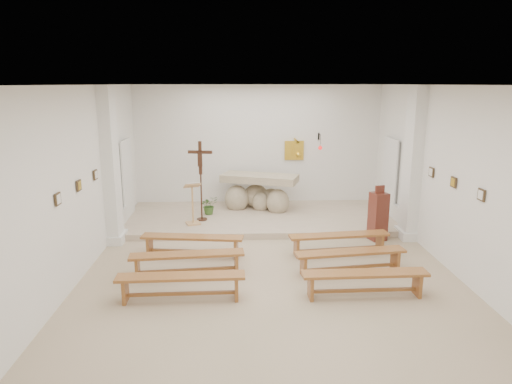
{
  "coord_description": "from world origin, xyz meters",
  "views": [
    {
      "loc": [
        -0.58,
        -8.0,
        3.52
      ],
      "look_at": [
        -0.19,
        1.6,
        1.23
      ],
      "focal_mm": 32.0,
      "sensor_mm": 36.0,
      "label": 1
    }
  ],
  "objects_px": {
    "crucifix_stand": "(201,175)",
    "donation_pedestal": "(378,216)",
    "lectern": "(193,203)",
    "altar": "(259,194)",
    "bench_right_second": "(350,256)",
    "bench_left_front": "(192,241)",
    "bench_right_front": "(339,239)",
    "bench_left_second": "(187,259)",
    "bench_left_third": "(181,281)",
    "bench_right_third": "(365,278)"
  },
  "relations": [
    {
      "from": "altar",
      "to": "crucifix_stand",
      "type": "bearing_deg",
      "value": -126.88
    },
    {
      "from": "altar",
      "to": "bench_right_front",
      "type": "bearing_deg",
      "value": -44.69
    },
    {
      "from": "altar",
      "to": "crucifix_stand",
      "type": "xyz_separation_m",
      "value": [
        -1.49,
        -1.01,
        0.75
      ]
    },
    {
      "from": "donation_pedestal",
      "to": "bench_left_front",
      "type": "bearing_deg",
      "value": 175.51
    },
    {
      "from": "donation_pedestal",
      "to": "bench_left_third",
      "type": "height_order",
      "value": "donation_pedestal"
    },
    {
      "from": "bench_right_second",
      "to": "crucifix_stand",
      "type": "bearing_deg",
      "value": 126.93
    },
    {
      "from": "donation_pedestal",
      "to": "bench_right_second",
      "type": "bearing_deg",
      "value": -136.63
    },
    {
      "from": "bench_left_front",
      "to": "bench_left_second",
      "type": "bearing_deg",
      "value": -82.94
    },
    {
      "from": "crucifix_stand",
      "to": "donation_pedestal",
      "type": "height_order",
      "value": "crucifix_stand"
    },
    {
      "from": "crucifix_stand",
      "to": "donation_pedestal",
      "type": "xyz_separation_m",
      "value": [
        4.13,
        -1.24,
        -0.74
      ]
    },
    {
      "from": "altar",
      "to": "bench_left_third",
      "type": "bearing_deg",
      "value": -87.57
    },
    {
      "from": "donation_pedestal",
      "to": "bench_right_third",
      "type": "xyz_separation_m",
      "value": [
        -1.09,
        -2.87,
        -0.23
      ]
    },
    {
      "from": "crucifix_stand",
      "to": "bench_left_third",
      "type": "height_order",
      "value": "crucifix_stand"
    },
    {
      "from": "bench_right_third",
      "to": "donation_pedestal",
      "type": "bearing_deg",
      "value": 68.12
    },
    {
      "from": "altar",
      "to": "lectern",
      "type": "bearing_deg",
      "value": -122.02
    },
    {
      "from": "bench_right_third",
      "to": "bench_right_front",
      "type": "bearing_deg",
      "value": 88.92
    },
    {
      "from": "bench_right_front",
      "to": "bench_left_third",
      "type": "height_order",
      "value": "same"
    },
    {
      "from": "donation_pedestal",
      "to": "bench_right_front",
      "type": "xyz_separation_m",
      "value": [
        -1.09,
        -0.89,
        -0.23
      ]
    },
    {
      "from": "altar",
      "to": "bench_right_third",
      "type": "bearing_deg",
      "value": -54.15
    },
    {
      "from": "crucifix_stand",
      "to": "bench_right_front",
      "type": "bearing_deg",
      "value": -25.73
    },
    {
      "from": "lectern",
      "to": "bench_left_second",
      "type": "bearing_deg",
      "value": -105.47
    },
    {
      "from": "crucifix_stand",
      "to": "bench_left_front",
      "type": "distance_m",
      "value": 2.34
    },
    {
      "from": "lectern",
      "to": "altar",
      "type": "bearing_deg",
      "value": 20.41
    },
    {
      "from": "lectern",
      "to": "bench_left_second",
      "type": "relative_size",
      "value": 0.5
    },
    {
      "from": "lectern",
      "to": "crucifix_stand",
      "type": "xyz_separation_m",
      "value": [
        0.19,
        0.35,
        0.63
      ]
    },
    {
      "from": "donation_pedestal",
      "to": "bench_right_second",
      "type": "relative_size",
      "value": 0.6
    },
    {
      "from": "bench_left_front",
      "to": "bench_right_second",
      "type": "xyz_separation_m",
      "value": [
        3.07,
        -0.99,
        0.0
      ]
    },
    {
      "from": "bench_left_front",
      "to": "bench_left_second",
      "type": "relative_size",
      "value": 1.0
    },
    {
      "from": "lectern",
      "to": "donation_pedestal",
      "type": "relative_size",
      "value": 0.84
    },
    {
      "from": "bench_right_front",
      "to": "bench_left_second",
      "type": "distance_m",
      "value": 3.23
    },
    {
      "from": "bench_right_front",
      "to": "bench_left_second",
      "type": "height_order",
      "value": "same"
    },
    {
      "from": "bench_left_front",
      "to": "bench_right_front",
      "type": "relative_size",
      "value": 1.0
    },
    {
      "from": "lectern",
      "to": "bench_left_front",
      "type": "height_order",
      "value": "lectern"
    },
    {
      "from": "bench_left_third",
      "to": "bench_left_second",
      "type": "bearing_deg",
      "value": 88.64
    },
    {
      "from": "altar",
      "to": "bench_right_second",
      "type": "relative_size",
      "value": 1.02
    },
    {
      "from": "lectern",
      "to": "bench_right_second",
      "type": "xyz_separation_m",
      "value": [
        3.22,
        -2.77,
        -0.34
      ]
    },
    {
      "from": "bench_left_second",
      "to": "bench_left_third",
      "type": "bearing_deg",
      "value": -94.98
    },
    {
      "from": "bench_left_front",
      "to": "bench_right_second",
      "type": "distance_m",
      "value": 3.23
    },
    {
      "from": "altar",
      "to": "bench_left_third",
      "type": "height_order",
      "value": "altar"
    },
    {
      "from": "donation_pedestal",
      "to": "bench_left_second",
      "type": "relative_size",
      "value": 0.6
    },
    {
      "from": "crucifix_stand",
      "to": "bench_right_second",
      "type": "height_order",
      "value": "crucifix_stand"
    },
    {
      "from": "crucifix_stand",
      "to": "bench_right_front",
      "type": "height_order",
      "value": "crucifix_stand"
    },
    {
      "from": "donation_pedestal",
      "to": "bench_right_third",
      "type": "bearing_deg",
      "value": -127.3
    },
    {
      "from": "altar",
      "to": "donation_pedestal",
      "type": "bearing_deg",
      "value": -21.39
    },
    {
      "from": "crucifix_stand",
      "to": "donation_pedestal",
      "type": "distance_m",
      "value": 4.37
    },
    {
      "from": "lectern",
      "to": "crucifix_stand",
      "type": "height_order",
      "value": "crucifix_stand"
    },
    {
      "from": "bench_right_third",
      "to": "bench_left_second",
      "type": "bearing_deg",
      "value": 161.02
    },
    {
      "from": "bench_right_second",
      "to": "lectern",
      "type": "bearing_deg",
      "value": 131.98
    },
    {
      "from": "altar",
      "to": "bench_right_second",
      "type": "distance_m",
      "value": 4.41
    },
    {
      "from": "altar",
      "to": "lectern",
      "type": "distance_m",
      "value": 2.16
    }
  ]
}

